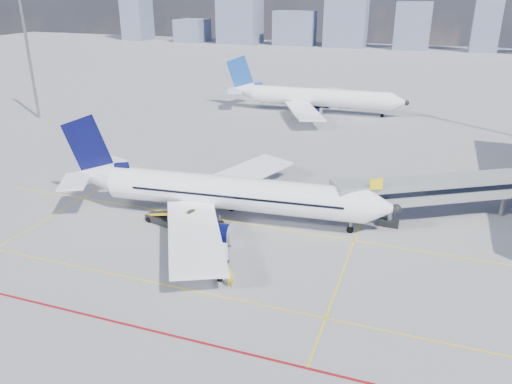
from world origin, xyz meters
TOP-DOWN VIEW (x-y plane):
  - ground at (0.00, 0.00)m, footprint 420.00×420.00m
  - apron_markings at (-0.58, -3.91)m, footprint 90.00×35.12m
  - jet_bridge at (23.51, 16.91)m, footprint 23.55×15.78m
  - floodlight_mast_nw at (-55.00, 40.00)m, footprint 3.20×0.61m
  - distant_skyline at (-15.67, 190.00)m, footprint 258.32×15.36m
  - main_aircraft at (-1.32, 8.31)m, footprint 38.71×33.68m
  - second_aircraft at (-3.92, 62.91)m, footprint 38.65×33.67m
  - baggage_tug at (3.01, -3.28)m, footprint 2.22×1.37m
  - cargo_dolly at (1.50, -1.65)m, footprint 4.18×1.96m
  - belt_loader at (-6.45, 4.92)m, footprint 6.63×3.10m
  - ramp_worker at (5.13, -4.37)m, footprint 0.74×0.75m

SIDE VIEW (x-z plane):
  - ground at x=0.00m, z-range 0.00..0.00m
  - apron_markings at x=-0.58m, z-range 0.00..0.01m
  - belt_loader at x=-6.45m, z-range -0.64..2.02m
  - baggage_tug at x=3.01m, z-range -0.03..1.49m
  - ramp_worker at x=5.13m, z-range 0.00..1.75m
  - cargo_dolly at x=1.50m, z-range 0.11..2.37m
  - main_aircraft at x=-1.32m, z-range -2.43..8.88m
  - second_aircraft at x=-3.92m, z-range -2.41..8.85m
  - jet_bridge at x=23.51m, z-range 0.59..6.89m
  - distant_skyline at x=-15.67m, z-range -4.72..26.91m
  - floodlight_mast_nw at x=-55.00m, z-range 0.86..26.31m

